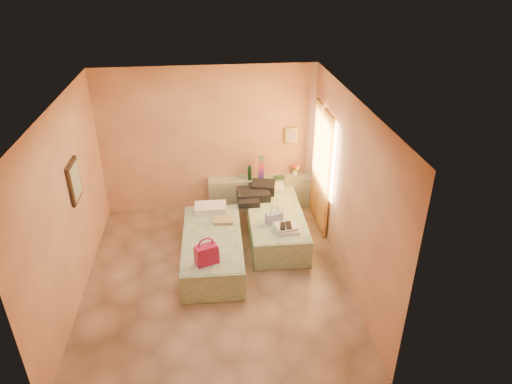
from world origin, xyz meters
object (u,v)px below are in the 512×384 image
at_px(headboard_ledge, 261,193).
at_px(flower_vase, 295,169).
at_px(magenta_handbag, 206,254).
at_px(bed_right, 275,224).
at_px(blue_handbag, 274,218).
at_px(bed_left, 213,249).
at_px(green_book, 279,178).
at_px(water_bottle, 250,173).
at_px(towel_stack, 287,228).

distance_m(headboard_ledge, flower_vase, 0.82).
xyz_separation_m(flower_vase, magenta_handbag, (-1.78, -2.45, -0.12)).
xyz_separation_m(bed_right, blue_handbag, (-0.08, -0.36, 0.34)).
bearing_deg(magenta_handbag, bed_left, 61.92).
distance_m(green_book, magenta_handbag, 2.73).
distance_m(headboard_ledge, magenta_handbag, 2.65).
distance_m(water_bottle, towel_stack, 1.72).
relative_size(bed_right, blue_handbag, 6.96).
height_order(bed_right, green_book, green_book).
bearing_deg(green_book, flower_vase, 20.77).
xyz_separation_m(green_book, towel_stack, (-0.13, -1.62, -0.12)).
bearing_deg(bed_right, flower_vase, 64.72).
distance_m(bed_left, water_bottle, 1.91).
relative_size(water_bottle, green_book, 1.38).
relative_size(headboard_ledge, towel_stack, 5.86).
height_order(bed_right, water_bottle, water_bottle).
bearing_deg(towel_stack, headboard_ledge, 97.24).
distance_m(magenta_handbag, towel_stack, 1.50).
distance_m(bed_left, magenta_handbag, 0.80).
height_order(water_bottle, green_book, water_bottle).
distance_m(flower_vase, towel_stack, 1.83).
height_order(bed_left, bed_right, same).
relative_size(green_book, blue_handbag, 0.71).
distance_m(bed_right, towel_stack, 0.71).
height_order(bed_left, magenta_handbag, magenta_handbag).
bearing_deg(magenta_handbag, blue_handbag, 20.31).
bearing_deg(blue_handbag, flower_vase, 43.33).
distance_m(bed_right, green_book, 1.09).
bearing_deg(headboard_ledge, bed_right, -83.43).
bearing_deg(green_book, water_bottle, 176.93).
bearing_deg(headboard_ledge, magenta_handbag, -114.79).
height_order(headboard_ledge, water_bottle, water_bottle).
relative_size(blue_handbag, towel_stack, 0.82).
distance_m(headboard_ledge, green_book, 0.49).
bearing_deg(green_book, bed_right, -103.58).
xyz_separation_m(headboard_ledge, magenta_handbag, (-1.10, -2.39, 0.33)).
relative_size(bed_right, flower_vase, 7.79).
bearing_deg(flower_vase, water_bottle, -173.02).
height_order(blue_handbag, towel_stack, blue_handbag).
height_order(water_bottle, flower_vase, water_bottle).
distance_m(bed_right, water_bottle, 1.19).
bearing_deg(blue_handbag, bed_right, 54.00).
distance_m(water_bottle, green_book, 0.59).
bearing_deg(green_book, headboard_ledge, 167.76).
bearing_deg(flower_vase, green_book, -158.37).
bearing_deg(blue_handbag, green_book, 54.08).
relative_size(bed_right, water_bottle, 7.16).
bearing_deg(bed_left, water_bottle, 66.09).
bearing_deg(flower_vase, bed_right, -116.60).
distance_m(water_bottle, blue_handbag, 1.40).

